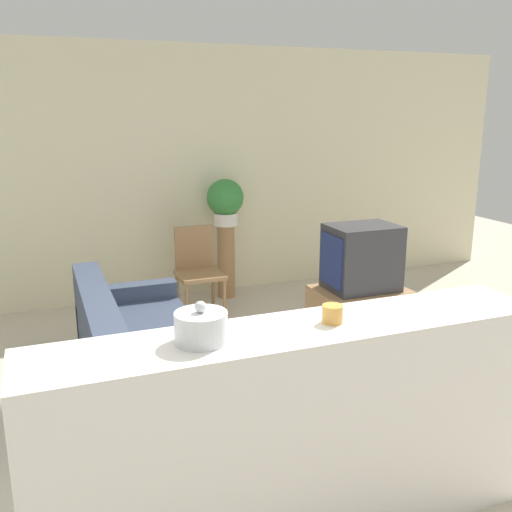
{
  "coord_description": "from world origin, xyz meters",
  "views": [
    {
      "loc": [
        -1.05,
        -2.64,
        2.02
      ],
      "look_at": [
        0.61,
        1.62,
        0.85
      ],
      "focal_mm": 40.0,
      "sensor_mm": 36.0,
      "label": 1
    }
  ],
  "objects_px": {
    "couch": "(140,356)",
    "television": "(361,257)",
    "wooden_chair": "(198,267)",
    "decorative_bowl": "(201,327)",
    "potted_plant": "(225,200)"
  },
  "relations": [
    {
      "from": "couch",
      "to": "wooden_chair",
      "type": "bearing_deg",
      "value": 60.32
    },
    {
      "from": "couch",
      "to": "television",
      "type": "xyz_separation_m",
      "value": [
        2.07,
        0.41,
        0.44
      ]
    },
    {
      "from": "wooden_chair",
      "to": "potted_plant",
      "type": "height_order",
      "value": "potted_plant"
    },
    {
      "from": "couch",
      "to": "television",
      "type": "height_order",
      "value": "television"
    },
    {
      "from": "couch",
      "to": "decorative_bowl",
      "type": "xyz_separation_m",
      "value": [
        -0.0,
        -1.69,
        0.84
      ]
    },
    {
      "from": "television",
      "to": "wooden_chair",
      "type": "distance_m",
      "value": 1.65
    },
    {
      "from": "decorative_bowl",
      "to": "couch",
      "type": "bearing_deg",
      "value": 89.96
    },
    {
      "from": "television",
      "to": "decorative_bowl",
      "type": "bearing_deg",
      "value": -134.7
    },
    {
      "from": "decorative_bowl",
      "to": "potted_plant",
      "type": "bearing_deg",
      "value": 70.24
    },
    {
      "from": "decorative_bowl",
      "to": "wooden_chair",
      "type": "bearing_deg",
      "value": 74.93
    },
    {
      "from": "television",
      "to": "potted_plant",
      "type": "relative_size",
      "value": 1.24
    },
    {
      "from": "wooden_chair",
      "to": "decorative_bowl",
      "type": "bearing_deg",
      "value": -105.07
    },
    {
      "from": "wooden_chair",
      "to": "television",
      "type": "bearing_deg",
      "value": -41.95
    },
    {
      "from": "television",
      "to": "potted_plant",
      "type": "height_order",
      "value": "potted_plant"
    },
    {
      "from": "couch",
      "to": "wooden_chair",
      "type": "xyz_separation_m",
      "value": [
        0.86,
        1.51,
        0.19
      ]
    }
  ]
}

